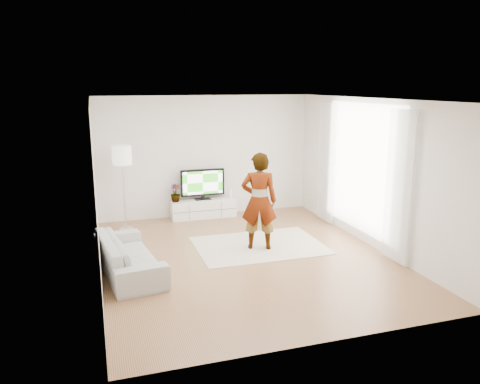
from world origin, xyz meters
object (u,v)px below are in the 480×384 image
object	(u,v)px
television	(203,183)
floor_lamp	(122,159)
media_console	(203,208)
rug	(259,245)
sofa	(129,255)
player	(259,201)

from	to	relation	value
television	floor_lamp	bearing A→B (deg)	-166.30
media_console	rug	world-z (taller)	media_console
sofa	floor_lamp	bearing A→B (deg)	-10.72
television	player	size ratio (longest dim) A/B	0.56
media_console	rug	xyz separation A→B (m)	(0.58, -2.26, -0.21)
media_console	television	size ratio (longest dim) A/B	1.47
player	sofa	size ratio (longest dim) A/B	0.89
media_console	sofa	xyz separation A→B (m)	(-1.92, -2.83, 0.09)
media_console	television	xyz separation A→B (m)	(0.00, 0.03, 0.60)
media_console	player	bearing A→B (deg)	-77.74
media_console	television	world-z (taller)	television
television	sofa	xyz separation A→B (m)	(-1.92, -2.86, -0.51)
television	floor_lamp	distance (m)	1.98
sofa	floor_lamp	xyz separation A→B (m)	(0.12, 2.42, 1.23)
media_console	sofa	bearing A→B (deg)	-124.10
television	rug	distance (m)	2.50
rug	sofa	xyz separation A→B (m)	(-2.50, -0.57, 0.30)
media_console	floor_lamp	distance (m)	2.27
rug	sofa	bearing A→B (deg)	-167.13
media_console	player	distance (m)	2.55
floor_lamp	television	bearing A→B (deg)	13.70
television	rug	size ratio (longest dim) A/B	0.42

